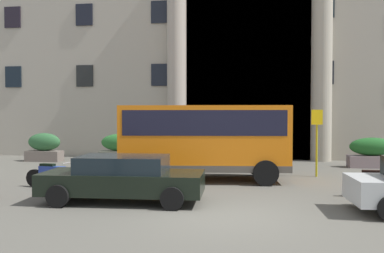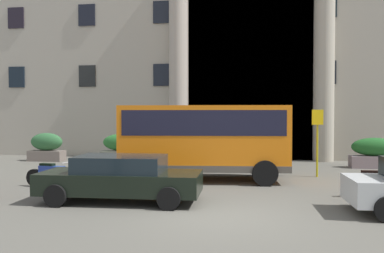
{
  "view_description": "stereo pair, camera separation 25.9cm",
  "coord_description": "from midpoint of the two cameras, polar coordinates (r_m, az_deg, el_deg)",
  "views": [
    {
      "loc": [
        0.82,
        -10.36,
        2.56
      ],
      "look_at": [
        -1.63,
        6.12,
        2.01
      ],
      "focal_mm": 39.42,
      "sensor_mm": 36.0,
      "label": 1
    },
    {
      "loc": [
        1.07,
        -10.32,
        2.56
      ],
      "look_at": [
        -1.63,
        6.12,
        2.01
      ],
      "focal_mm": 39.42,
      "sensor_mm": 36.0,
      "label": 2
    }
  ],
  "objects": [
    {
      "name": "ground_plane",
      "position": [
        10.71,
        3.2,
        -12.28
      ],
      "size": [
        80.0,
        64.0,
        0.12
      ],
      "primitive_type": "cube",
      "color": "#55524A"
    },
    {
      "name": "orange_minibus",
      "position": [
        15.99,
        1.27,
        -1.27
      ],
      "size": [
        6.4,
        3.24,
        2.82
      ],
      "rotation": [
        0.0,
        0.0,
        0.1
      ],
      "color": "orange",
      "rests_on": "ground_plane"
    },
    {
      "name": "bus_stop_sign",
      "position": [
        17.51,
        16.12,
        -1.15
      ],
      "size": [
        0.44,
        0.08,
        2.68
      ],
      "color": "#9F9D15",
      "rests_on": "ground_plane"
    },
    {
      "name": "hedge_planter_far_east",
      "position": [
        21.33,
        22.88,
        -3.34
      ],
      "size": [
        2.16,
        0.85,
        1.4
      ],
      "color": "gray",
      "rests_on": "ground_plane"
    },
    {
      "name": "hedge_planter_entrance_left",
      "position": [
        21.68,
        -10.05,
        -3.02
      ],
      "size": [
        2.04,
        0.78,
        1.49
      ],
      "color": "#68695B",
      "rests_on": "ground_plane"
    },
    {
      "name": "hedge_planter_entrance_right",
      "position": [
        23.61,
        -19.66,
        -2.71
      ],
      "size": [
        1.85,
        0.79,
        1.49
      ],
      "color": "#6A5F57",
      "rests_on": "ground_plane"
    },
    {
      "name": "parked_compact_extra",
      "position": [
        12.31,
        -9.92,
        -6.88
      ],
      "size": [
        4.65,
        2.12,
        1.33
      ],
      "rotation": [
        0.0,
        0.0,
        0.04
      ],
      "color": "black",
      "rests_on": "ground_plane"
    },
    {
      "name": "scooter_by_planter",
      "position": [
        15.26,
        -18.99,
        -6.14
      ],
      "size": [
        2.05,
        0.61,
        0.89
      ],
      "rotation": [
        0.0,
        0.0,
        -0.17
      ],
      "color": "black",
      "rests_on": "ground_plane"
    },
    {
      "name": "motorcycle_far_end",
      "position": [
        13.95,
        23.15,
        -6.96
      ],
      "size": [
        1.92,
        0.55,
        0.89
      ],
      "rotation": [
        0.0,
        0.0,
        0.0
      ],
      "color": "black",
      "rests_on": "ground_plane"
    }
  ]
}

